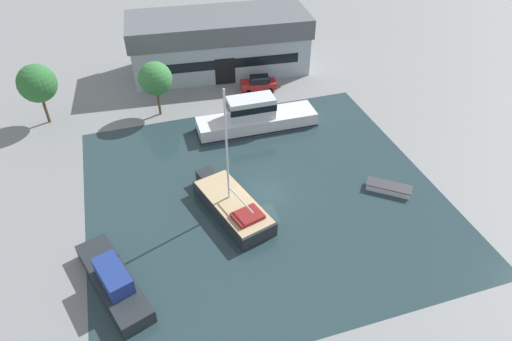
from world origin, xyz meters
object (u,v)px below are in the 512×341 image
(parked_car, at_px, (259,83))
(cabin_boat, at_px, (114,281))
(sailboat_moored, at_px, (232,205))
(small_dinghy, at_px, (389,188))
(motor_cruiser, at_px, (255,117))
(quay_tree_by_water, at_px, (37,83))
(warehouse_building, at_px, (219,43))
(quay_tree_near_building, at_px, (155,79))

(parked_car, bearing_deg, cabin_boat, 151.94)
(parked_car, distance_m, sailboat_moored, 20.92)
(small_dinghy, distance_m, cabin_boat, 23.68)
(sailboat_moored, distance_m, motor_cruiser, 12.73)
(quay_tree_by_water, distance_m, small_dinghy, 35.53)
(warehouse_building, relative_size, parked_car, 5.12)
(motor_cruiser, relative_size, small_dinghy, 3.27)
(small_dinghy, height_order, cabin_boat, cabin_boat)
(cabin_boat, bearing_deg, motor_cruiser, 28.21)
(warehouse_building, height_order, sailboat_moored, sailboat_moored)
(quay_tree_near_building, distance_m, small_dinghy, 25.66)
(warehouse_building, bearing_deg, cabin_boat, -111.02)
(quay_tree_near_building, distance_m, cabin_boat, 23.27)
(quay_tree_by_water, bearing_deg, small_dinghy, -35.83)
(motor_cruiser, bearing_deg, cabin_boat, 138.04)
(warehouse_building, xyz_separation_m, small_dinghy, (8.24, -27.33, -3.19))
(warehouse_building, xyz_separation_m, quay_tree_by_water, (-20.36, -6.68, 1.02))
(quay_tree_near_building, relative_size, motor_cruiser, 0.48)
(quay_tree_by_water, xyz_separation_m, small_dinghy, (28.61, -20.65, -4.21))
(warehouse_building, distance_m, motor_cruiser, 14.53)
(quay_tree_near_building, relative_size, parked_car, 1.38)
(cabin_boat, bearing_deg, quay_tree_by_water, 83.34)
(quay_tree_near_building, bearing_deg, small_dinghy, -47.52)
(warehouse_building, xyz_separation_m, parked_car, (2.97, -6.64, -2.68))
(parked_car, distance_m, cabin_boat, 30.20)
(warehouse_building, bearing_deg, quay_tree_by_water, -156.60)
(warehouse_building, xyz_separation_m, quay_tree_near_building, (-8.88, -8.63, 0.74))
(quay_tree_near_building, xyz_separation_m, small_dinghy, (17.13, -18.70, -3.93))
(quay_tree_by_water, distance_m, cabin_boat, 24.92)
(motor_cruiser, bearing_deg, parked_car, -19.24)
(parked_car, bearing_deg, motor_cruiser, 168.62)
(quay_tree_near_building, height_order, sailboat_moored, sailboat_moored)
(parked_car, relative_size, sailboat_moored, 0.39)
(quay_tree_by_water, bearing_deg, cabin_boat, -77.87)
(small_dinghy, bearing_deg, motor_cruiser, 70.33)
(motor_cruiser, height_order, small_dinghy, motor_cruiser)
(sailboat_moored, bearing_deg, quay_tree_near_building, 85.48)
(motor_cruiser, height_order, cabin_boat, motor_cruiser)
(quay_tree_near_building, bearing_deg, parked_car, 9.52)
(quay_tree_near_building, bearing_deg, warehouse_building, 44.16)
(motor_cruiser, bearing_deg, warehouse_building, 1.52)
(warehouse_building, distance_m, quay_tree_near_building, 12.40)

